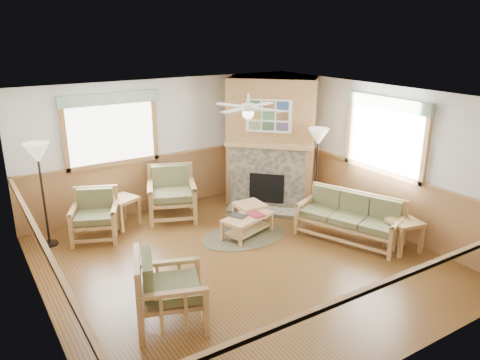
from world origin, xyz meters
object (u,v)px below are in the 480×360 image
end_table_sofa (403,236)px  sofa (349,218)px  armchair_back_right (172,194)px  armchair_back_left (95,216)px  floor_lamp_right (316,173)px  armchair_left (171,289)px  coffee_table (247,226)px  floor_lamp_left (43,195)px  end_table_chairs (123,212)px  footstool (250,214)px

end_table_sofa → sofa: bearing=120.2°
end_table_sofa → armchair_back_right: bearing=128.5°
armchair_back_left → floor_lamp_right: floor_lamp_right is taller
sofa → armchair_back_right: armchair_back_right is taller
armchair_left → coffee_table: size_ratio=0.99×
sofa → armchair_left: size_ratio=1.87×
sofa → floor_lamp_left: size_ratio=0.98×
armchair_back_right → coffee_table: size_ratio=1.05×
coffee_table → floor_lamp_right: (1.72, 0.11, 0.71)m
armchair_back_right → floor_lamp_left: size_ratio=0.55×
armchair_back_left → end_table_chairs: armchair_back_left is taller
coffee_table → end_table_chairs: (-1.79, 1.66, 0.09)m
end_table_sofa → floor_lamp_left: bearing=145.6°
armchair_back_left → armchair_left: size_ratio=0.91×
armchair_back_left → end_table_chairs: size_ratio=1.52×
end_table_chairs → floor_lamp_left: (-1.38, -0.10, 0.64)m
floor_lamp_right → armchair_back_right: bearing=151.1°
end_table_chairs → end_table_sofa: (3.72, -3.59, -0.01)m
armchair_left → end_table_chairs: size_ratio=1.68×
coffee_table → end_table_sofa: end_table_sofa is taller
armchair_back_right → coffee_table: (0.81, -1.51, -0.32)m
armchair_back_left → end_table_chairs: 0.68m
footstool → end_table_chairs: bearing=148.5°
footstool → floor_lamp_left: floor_lamp_left is taller
armchair_back_right → footstool: bearing=-24.1°
footstool → armchair_back_left: bearing=159.7°
end_table_sofa → floor_lamp_right: floor_lamp_right is taller
armchair_back_left → footstool: 2.87m
armchair_left → floor_lamp_right: floor_lamp_right is taller
end_table_chairs → floor_lamp_right: (3.51, -1.54, 0.62)m
footstool → floor_lamp_right: size_ratio=0.28×
coffee_table → end_table_chairs: end_table_chairs is taller
footstool → floor_lamp_left: (-3.47, 1.18, 0.71)m
sofa → end_table_chairs: size_ratio=3.13×
armchair_back_left → coffee_table: size_ratio=0.90×
end_table_chairs → footstool: end_table_chairs is taller
end_table_chairs → footstool: size_ratio=1.13×
floor_lamp_right → armchair_left: bearing=-155.7°
armchair_back_left → armchair_back_right: 1.58m
sofa → footstool: sofa is taller
armchair_back_right → end_table_chairs: bearing=-167.2°
sofa → end_table_chairs: 4.26m
floor_lamp_left → floor_lamp_right: 5.10m
armchair_back_left → coffee_table: (2.39, -1.37, -0.25)m
armchair_back_right → armchair_left: (-1.46, -3.20, -0.03)m
armchair_back_left → end_table_sofa: (4.31, -3.31, -0.16)m
coffee_table → sofa: bearing=-55.2°
armchair_back_right → floor_lamp_right: floor_lamp_right is taller
end_table_chairs → coffee_table: bearing=-42.8°
armchair_left → end_table_sofa: 4.22m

